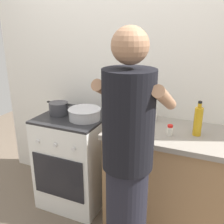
% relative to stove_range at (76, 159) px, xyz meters
% --- Properties ---
extents(ground, '(6.00, 6.00, 0.00)m').
position_rel_stove_range_xyz_m(ground, '(0.35, -0.15, -0.45)').
color(ground, '#6B5B4C').
extents(back_wall, '(3.20, 0.10, 2.50)m').
position_rel_stove_range_xyz_m(back_wall, '(0.55, 0.35, 0.80)').
color(back_wall, silver).
rests_on(back_wall, ground).
extents(countertop, '(1.00, 0.60, 0.90)m').
position_rel_stove_range_xyz_m(countertop, '(0.90, 0.00, 0.00)').
color(countertop, '#99724C').
rests_on(countertop, ground).
extents(stove_range, '(0.60, 0.62, 0.90)m').
position_rel_stove_range_xyz_m(stove_range, '(0.00, 0.00, 0.00)').
color(stove_range, white).
rests_on(stove_range, ground).
extents(pot, '(0.24, 0.18, 0.12)m').
position_rel_stove_range_xyz_m(pot, '(-0.14, -0.03, 0.51)').
color(pot, '#38383D').
rests_on(pot, stove_range).
extents(mixing_bowl, '(0.29, 0.29, 0.10)m').
position_rel_stove_range_xyz_m(mixing_bowl, '(0.14, -0.04, 0.50)').
color(mixing_bowl, '#B7B7BC').
rests_on(mixing_bowl, stove_range).
extents(utensil_crock, '(0.10, 0.10, 0.33)m').
position_rel_stove_range_xyz_m(utensil_crock, '(0.69, 0.16, 0.55)').
color(utensil_crock, silver).
rests_on(utensil_crock, countertop).
extents(spice_bottle, '(0.04, 0.04, 0.08)m').
position_rel_stove_range_xyz_m(spice_bottle, '(0.90, -0.08, 0.49)').
color(spice_bottle, silver).
rests_on(spice_bottle, countertop).
extents(oil_bottle, '(0.06, 0.06, 0.27)m').
position_rel_stove_range_xyz_m(oil_bottle, '(1.09, 0.00, 0.57)').
color(oil_bottle, gold).
rests_on(oil_bottle, countertop).
extents(person, '(0.41, 0.50, 1.70)m').
position_rel_stove_range_xyz_m(person, '(0.76, -0.62, 0.41)').
color(person, black).
rests_on(person, ground).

